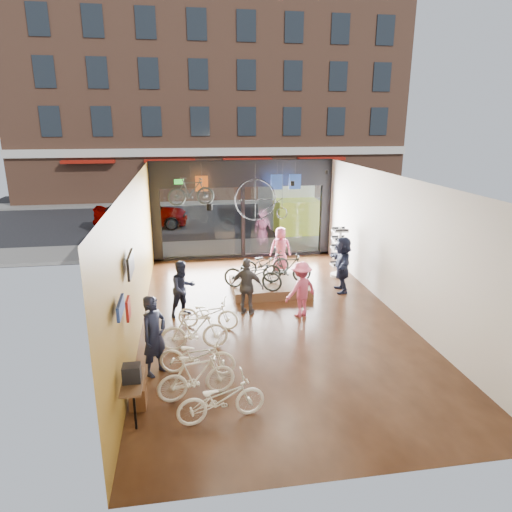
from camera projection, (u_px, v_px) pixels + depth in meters
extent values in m
cube|color=black|center=(272.00, 318.00, 12.57)|extent=(7.00, 12.00, 0.04)
cube|color=black|center=(273.00, 178.00, 11.49)|extent=(7.00, 12.00, 0.04)
cube|color=olive|center=(136.00, 258.00, 11.49)|extent=(0.04, 12.00, 3.80)
cube|color=beige|center=(398.00, 246.00, 12.56)|extent=(0.04, 12.00, 3.80)
cube|color=beige|center=(356.00, 369.00, 6.33)|extent=(7.00, 0.04, 3.80)
cube|color=#198C26|center=(179.00, 182.00, 16.91)|extent=(0.35, 0.06, 0.18)
cube|color=black|center=(223.00, 214.00, 26.77)|extent=(30.00, 18.00, 0.02)
cube|color=slate|center=(239.00, 247.00, 19.37)|extent=(30.00, 2.40, 0.12)
cube|color=slate|center=(218.00, 201.00, 30.54)|extent=(30.00, 2.00, 0.12)
cube|color=brown|center=(212.00, 94.00, 30.94)|extent=(26.00, 5.00, 14.00)
imported|color=gray|center=(141.00, 212.00, 23.04)|extent=(4.59, 1.85, 1.57)
imported|color=white|center=(221.00, 399.00, 8.17)|extent=(1.69, 0.81, 0.85)
imported|color=white|center=(196.00, 376.00, 8.81)|extent=(1.60, 0.73, 0.93)
imported|color=white|center=(197.00, 356.00, 9.66)|extent=(1.72, 0.94, 0.86)
imported|color=white|center=(194.00, 331.00, 10.70)|extent=(1.61, 0.49, 0.96)
imported|color=white|center=(208.00, 313.00, 11.81)|extent=(1.69, 0.99, 0.84)
cube|color=brown|center=(270.00, 287.00, 14.49)|extent=(2.40, 1.80, 0.30)
imported|color=black|center=(253.00, 274.00, 13.71)|extent=(1.93, 1.40, 0.96)
imported|color=black|center=(287.00, 268.00, 14.32)|extent=(1.57, 0.58, 0.93)
imported|color=black|center=(265.00, 263.00, 14.92)|extent=(1.78, 0.87, 0.89)
imported|color=#161C33|center=(154.00, 336.00, 9.57)|extent=(0.74, 0.76, 1.76)
imported|color=#161C33|center=(183.00, 289.00, 12.51)|extent=(0.96, 0.91, 1.57)
imported|color=#3F3F44|center=(247.00, 287.00, 12.61)|extent=(1.02, 0.75, 1.61)
imported|color=#CC4C72|center=(301.00, 289.00, 12.49)|extent=(1.16, 0.98, 1.57)
imported|color=#CC4C72|center=(281.00, 249.00, 16.44)|extent=(0.82, 0.59, 1.58)
imported|color=#161C33|center=(342.00, 264.00, 14.31)|extent=(0.77, 1.71, 1.78)
imported|color=black|center=(191.00, 191.00, 15.41)|extent=(1.62, 0.62, 0.95)
cube|color=#CC5919|center=(202.00, 184.00, 16.39)|extent=(0.45, 0.03, 0.55)
cube|color=#1E3F99|center=(277.00, 182.00, 16.81)|extent=(0.45, 0.03, 0.55)
cube|color=#1E3F99|center=(295.00, 182.00, 16.91)|extent=(0.45, 0.03, 0.55)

